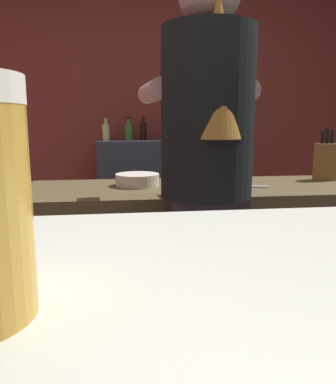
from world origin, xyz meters
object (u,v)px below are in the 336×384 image
(bottle_vinegar, at_px, (129,131))
(bottle_hot_sauce, at_px, (143,130))
(knife_block, at_px, (325,161))
(chefs_knife, at_px, (243,186))
(mixing_bowl, at_px, (137,180))
(bottle_soy, at_px, (106,131))
(bottle_olive_oil, at_px, (185,128))
(bartender, at_px, (207,172))

(bottle_vinegar, bearing_deg, bottle_hot_sauce, -4.05)
(knife_block, xyz_separation_m, chefs_knife, (-0.52, -0.16, -0.10))
(mixing_bowl, relative_size, chefs_knife, 0.91)
(knife_block, bearing_deg, bottle_hot_sauce, 125.66)
(chefs_knife, bearing_deg, bottle_soy, 136.12)
(knife_block, relative_size, bottle_olive_oil, 1.14)
(bottle_vinegar, bearing_deg, bottle_olive_oil, -11.37)
(knife_block, xyz_separation_m, bottle_vinegar, (-1.04, 1.28, 0.14))
(chefs_knife, distance_m, bottle_vinegar, 1.55)
(mixing_bowl, relative_size, bottle_soy, 1.15)
(mixing_bowl, distance_m, bottle_vinegar, 1.36)
(bartender, relative_size, bottle_olive_oil, 7.11)
(knife_block, height_order, chefs_knife, knife_block)
(bartender, distance_m, chefs_knife, 0.51)
(mixing_bowl, height_order, bottle_vinegar, bottle_vinegar)
(bartender, distance_m, bottle_hot_sauce, 1.85)
(chefs_knife, distance_m, bottle_hot_sauce, 1.51)
(bottle_vinegar, bearing_deg, knife_block, -51.07)
(knife_block, bearing_deg, bottle_vinegar, 128.93)
(chefs_knife, bearing_deg, bottle_vinegar, 128.51)
(bottle_soy, xyz_separation_m, bottle_olive_oil, (0.65, -0.01, 0.02))
(knife_block, relative_size, mixing_bowl, 1.28)
(bartender, bearing_deg, chefs_knife, -39.24)
(chefs_knife, relative_size, bottle_hot_sauce, 1.17)
(chefs_knife, distance_m, bottle_soy, 1.55)
(bottle_hot_sauce, bearing_deg, bottle_vinegar, 175.95)
(mixing_bowl, relative_size, bottle_vinegar, 1.17)
(chefs_knife, relative_size, bottle_soy, 1.26)
(bartender, bearing_deg, bottle_olive_oil, -12.19)
(knife_block, distance_m, bottle_olive_oil, 1.33)
(mixing_bowl, height_order, bottle_soy, bottle_soy)
(chefs_knife, xyz_separation_m, bottle_soy, (-0.70, 1.36, 0.24))
(bottle_soy, bearing_deg, bottle_vinegar, 24.80)
(bartender, height_order, bottle_hot_sauce, bartender)
(mixing_bowl, height_order, chefs_knife, mixing_bowl)
(mixing_bowl, xyz_separation_m, chefs_knife, (0.51, -0.11, -0.03))
(bottle_soy, relative_size, bottle_vinegar, 1.01)
(knife_block, height_order, bottle_hot_sauce, bottle_hot_sauce)
(knife_block, relative_size, bottle_vinegar, 1.49)
(bottle_olive_oil, height_order, bottle_hot_sauce, bottle_olive_oil)
(bottle_soy, height_order, bottle_vinegar, bottle_soy)
(mixing_bowl, bearing_deg, chefs_knife, -11.75)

